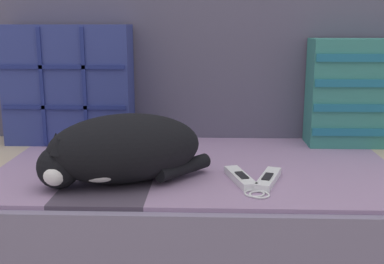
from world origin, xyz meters
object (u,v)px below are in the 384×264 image
(game_remote_far, at_px, (268,180))
(game_remote_near, at_px, (241,179))
(couch, at_px, (162,225))
(throw_pillow_striped, at_px, (366,93))
(throw_pillow_quilted, at_px, (69,85))
(sleeping_cat, at_px, (119,151))

(game_remote_far, bearing_deg, game_remote_near, 172.55)
(couch, relative_size, throw_pillow_striped, 5.07)
(game_remote_near, xyz_separation_m, game_remote_far, (0.07, -0.01, 0.00))
(game_remote_near, bearing_deg, throw_pillow_striped, 43.36)
(throw_pillow_striped, xyz_separation_m, game_remote_near, (-0.42, -0.40, -0.16))
(throw_pillow_quilted, xyz_separation_m, sleeping_cat, (0.24, -0.41, -0.11))
(couch, height_order, game_remote_far, game_remote_far)
(throw_pillow_striped, bearing_deg, throw_pillow_quilted, 179.97)
(sleeping_cat, relative_size, game_remote_near, 2.05)
(couch, height_order, throw_pillow_striped, throw_pillow_striped)
(couch, bearing_deg, sleeping_cat, -110.34)
(throw_pillow_quilted, height_order, sleeping_cat, throw_pillow_quilted)
(couch, distance_m, game_remote_near, 0.37)
(throw_pillow_striped, xyz_separation_m, game_remote_far, (-0.36, -0.41, -0.16))
(couch, relative_size, game_remote_far, 8.94)
(throw_pillow_striped, distance_m, game_remote_far, 0.57)
(throw_pillow_striped, height_order, sleeping_cat, throw_pillow_striped)
(couch, xyz_separation_m, sleeping_cat, (-0.08, -0.22, 0.29))
(throw_pillow_quilted, height_order, game_remote_far, throw_pillow_quilted)
(sleeping_cat, distance_m, game_remote_far, 0.38)
(couch, bearing_deg, game_remote_near, -42.00)
(throw_pillow_quilted, relative_size, sleeping_cat, 0.96)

